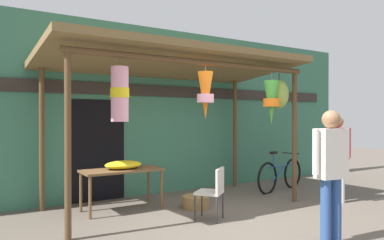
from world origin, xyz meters
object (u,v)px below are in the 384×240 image
object	(u,v)px
display_table	(122,174)
flower_heap_on_table	(124,165)
vendor_in_orange	(331,165)
parked_bicycle	(280,175)
wicker_basket_by_table	(196,202)
customer_foreground	(337,151)
folding_chair	(214,189)

from	to	relation	value
display_table	flower_heap_on_table	distance (m)	0.16
vendor_in_orange	parked_bicycle	bearing A→B (deg)	54.56
display_table	wicker_basket_by_table	size ratio (longest dim) A/B	2.85
customer_foreground	folding_chair	bearing A→B (deg)	175.30
display_table	vendor_in_orange	world-z (taller)	vendor_in_orange
customer_foreground	vendor_in_orange	bearing A→B (deg)	-145.36
display_table	vendor_in_orange	bearing A→B (deg)	-62.38
display_table	customer_foreground	world-z (taller)	customer_foreground
parked_bicycle	wicker_basket_by_table	bearing A→B (deg)	-171.93
flower_heap_on_table	customer_foreground	distance (m)	4.10
display_table	parked_bicycle	world-z (taller)	parked_bicycle
vendor_in_orange	customer_foreground	xyz separation A→B (m)	(2.18, 1.50, -0.04)
wicker_basket_by_table	vendor_in_orange	distance (m)	2.74
folding_chair	customer_foreground	xyz separation A→B (m)	(2.80, -0.23, 0.49)
customer_foreground	parked_bicycle	bearing A→B (deg)	94.57
parked_bicycle	vendor_in_orange	bearing A→B (deg)	-125.44
display_table	customer_foreground	xyz separation A→B (m)	(3.81, -1.61, 0.34)
vendor_in_orange	customer_foreground	world-z (taller)	vendor_in_orange
folding_chair	wicker_basket_by_table	xyz separation A→B (m)	(0.18, 0.81, -0.39)
folding_chair	parked_bicycle	distance (m)	2.94
display_table	customer_foreground	bearing A→B (deg)	-22.94
wicker_basket_by_table	customer_foreground	bearing A→B (deg)	-21.73
flower_heap_on_table	folding_chair	xyz separation A→B (m)	(0.97, -1.38, -0.30)
flower_heap_on_table	folding_chair	world-z (taller)	flower_heap_on_table
display_table	parked_bicycle	size ratio (longest dim) A/B	0.81
wicker_basket_by_table	parked_bicycle	size ratio (longest dim) A/B	0.29
parked_bicycle	folding_chair	bearing A→B (deg)	-156.51
folding_chair	parked_bicycle	world-z (taller)	parked_bicycle
folding_chair	customer_foreground	world-z (taller)	customer_foreground
wicker_basket_by_table	vendor_in_orange	xyz separation A→B (m)	(0.44, -2.55, 0.92)
display_table	folding_chair	world-z (taller)	folding_chair
wicker_basket_by_table	customer_foreground	distance (m)	2.95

